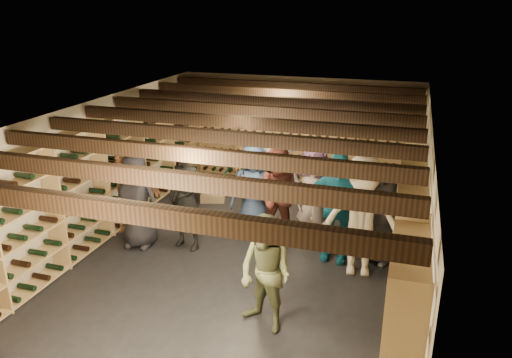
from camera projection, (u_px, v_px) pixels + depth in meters
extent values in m
plane|color=black|center=(242.00, 255.00, 8.32)|extent=(8.00, 8.00, 0.00)
cube|color=tan|center=(298.00, 129.00, 11.50)|extent=(5.50, 0.02, 2.40)
cube|color=tan|center=(90.00, 343.00, 4.32)|extent=(5.50, 0.02, 2.40)
cube|color=tan|center=(92.00, 171.00, 8.69)|extent=(0.02, 8.00, 2.40)
cube|color=tan|center=(422.00, 208.00, 7.13)|extent=(0.02, 8.00, 2.40)
cube|color=beige|center=(240.00, 113.00, 7.51)|extent=(5.50, 8.00, 0.01)
cube|color=black|center=(111.00, 209.00, 4.41)|extent=(5.40, 0.12, 0.18)
cube|color=black|center=(158.00, 178.00, 5.20)|extent=(5.40, 0.12, 0.18)
cube|color=black|center=(193.00, 154.00, 5.98)|extent=(5.40, 0.12, 0.18)
cube|color=black|center=(219.00, 137.00, 6.77)|extent=(5.40, 0.12, 0.18)
cube|color=black|center=(240.00, 122.00, 7.55)|extent=(5.40, 0.12, 0.18)
cube|color=black|center=(257.00, 111.00, 8.34)|extent=(5.40, 0.12, 0.18)
cube|color=black|center=(272.00, 101.00, 9.12)|extent=(5.40, 0.12, 0.18)
cube|color=black|center=(284.00, 93.00, 9.91)|extent=(5.40, 0.12, 0.18)
cube|color=black|center=(294.00, 87.00, 10.70)|extent=(5.40, 0.12, 0.18)
cube|color=#A47E4F|center=(102.00, 179.00, 8.68)|extent=(0.32, 7.50, 2.15)
cube|color=#A47E4F|center=(408.00, 215.00, 7.23)|extent=(0.32, 7.50, 2.15)
cube|color=#A47E4F|center=(296.00, 136.00, 11.39)|extent=(4.70, 0.30, 2.15)
cube|color=tan|center=(212.00, 197.00, 10.55)|extent=(0.58, 0.47, 0.17)
cube|color=tan|center=(212.00, 189.00, 10.49)|extent=(0.58, 0.47, 0.17)
cube|color=tan|center=(212.00, 182.00, 10.43)|extent=(0.58, 0.47, 0.17)
cube|color=tan|center=(319.00, 205.00, 10.11)|extent=(0.57, 0.45, 0.17)
cube|color=tan|center=(319.00, 198.00, 10.05)|extent=(0.57, 0.45, 0.17)
cube|color=tan|center=(317.00, 226.00, 9.17)|extent=(0.56, 0.44, 0.17)
imported|color=black|center=(137.00, 201.00, 8.39)|extent=(0.81, 0.53, 1.64)
imported|color=black|center=(186.00, 198.00, 8.29)|extent=(0.73, 0.55, 1.80)
imported|color=#555C3A|center=(266.00, 274.00, 6.24)|extent=(0.93, 0.85, 1.55)
imported|color=beige|center=(362.00, 217.00, 7.47)|extent=(1.31, 0.87, 1.89)
imported|color=#11546D|center=(337.00, 206.00, 7.91)|extent=(1.13, 0.61, 1.84)
imported|color=brown|center=(129.00, 188.00, 8.84)|extent=(1.69, 0.83, 1.75)
imported|color=#23334E|center=(254.00, 192.00, 8.71)|extent=(0.88, 0.61, 1.71)
imported|color=gray|center=(313.00, 203.00, 8.45)|extent=(0.60, 0.44, 1.51)
imported|color=#411B15|center=(280.00, 197.00, 8.40)|extent=(0.91, 0.73, 1.75)
imported|color=beige|center=(277.00, 183.00, 9.07)|extent=(1.15, 0.68, 1.75)
imported|color=#234837|center=(249.00, 179.00, 9.27)|extent=(1.04, 0.45, 1.75)
imported|color=#945F96|center=(314.00, 186.00, 8.93)|extent=(1.70, 1.10, 1.75)
imported|color=#2E2D32|center=(382.00, 216.00, 7.87)|extent=(0.91, 0.78, 1.59)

